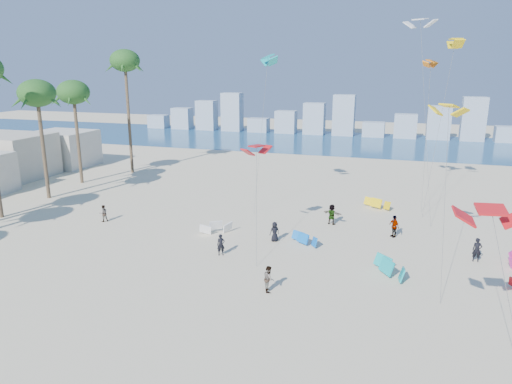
% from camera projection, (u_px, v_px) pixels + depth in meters
% --- Properties ---
extents(ground, '(220.00, 220.00, 0.00)m').
position_uv_depth(ground, '(102.00, 354.00, 23.17)').
color(ground, beige).
rests_on(ground, ground).
extents(ocean, '(220.00, 220.00, 0.00)m').
position_uv_depth(ocean, '(329.00, 142.00, 89.53)').
color(ocean, navy).
rests_on(ocean, ground).
extents(kitesurfer_near, '(0.71, 0.63, 1.65)m').
position_uv_depth(kitesurfer_near, '(221.00, 245.00, 35.21)').
color(kitesurfer_near, black).
rests_on(kitesurfer_near, ground).
extents(kitesurfer_mid, '(0.90, 1.00, 1.69)m').
position_uv_depth(kitesurfer_mid, '(269.00, 279.00, 29.51)').
color(kitesurfer_mid, gray).
rests_on(kitesurfer_mid, ground).
extents(kitesurfers_far, '(37.53, 6.65, 1.92)m').
position_uv_depth(kitesurfers_far, '(368.00, 230.00, 38.21)').
color(kitesurfers_far, black).
rests_on(kitesurfers_far, ground).
extents(grounded_kites, '(26.11, 18.93, 1.06)m').
position_uv_depth(grounded_kites, '(371.00, 242.00, 36.81)').
color(grounded_kites, white).
rests_on(grounded_kites, ground).
extents(flying_kites, '(28.88, 33.23, 18.55)m').
position_uv_depth(flying_kites, '(431.00, 92.00, 36.42)').
color(flying_kites, red).
rests_on(flying_kites, ground).
extents(distant_skyline, '(85.00, 3.00, 8.40)m').
position_uv_depth(distant_skyline, '(331.00, 120.00, 98.30)').
color(distant_skyline, '#9EADBF').
rests_on(distant_skyline, ground).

